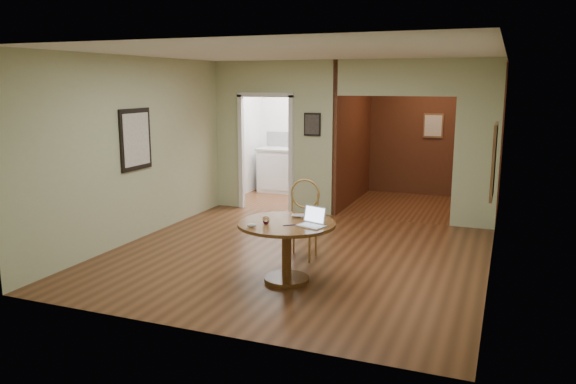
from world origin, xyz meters
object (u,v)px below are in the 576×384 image
at_px(dining_table, 287,238).
at_px(open_laptop, 313,220).
at_px(closed_laptop, 306,217).
at_px(chair, 303,214).

relative_size(dining_table, open_laptop, 3.29).
bearing_deg(open_laptop, closed_laptop, 140.87).
distance_m(open_laptop, closed_laptop, 0.35).
bearing_deg(closed_laptop, dining_table, -132.28).
distance_m(dining_table, chair, 0.98).
distance_m(chair, closed_laptop, 0.77).
bearing_deg(dining_table, chair, 98.89).
height_order(dining_table, chair, chair).
height_order(chair, closed_laptop, chair).
bearing_deg(chair, open_laptop, -67.60).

